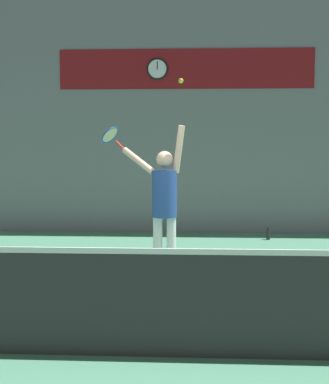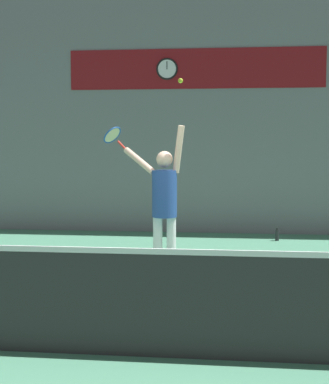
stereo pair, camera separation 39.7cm
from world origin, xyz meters
TOP-DOWN VIEW (x-y plane):
  - ground_plane at (0.00, 0.00)m, footprint 18.00×18.00m
  - back_wall at (0.00, 5.22)m, footprint 18.00×0.10m
  - sponsor_banner at (0.00, 5.16)m, footprint 5.15×0.02m
  - scoreboard_clock at (-0.58, 5.14)m, footprint 0.44×0.04m
  - court_net at (0.00, -1.36)m, footprint 6.48×0.07m
  - tennis_player at (-0.25, 1.51)m, footprint 0.94×0.58m
  - tennis_racket at (-1.06, 1.99)m, footprint 0.42×0.38m
  - tennis_ball at (-0.02, 1.43)m, footprint 0.07×0.07m
  - water_bottle at (1.61, 4.40)m, footprint 0.07×0.07m

SIDE VIEW (x-z plane):
  - ground_plane at x=0.00m, z-range 0.00..0.00m
  - water_bottle at x=1.61m, z-range -0.01..0.23m
  - court_net at x=0.00m, z-range -0.03..1.03m
  - tennis_player at x=-0.25m, z-range 0.03..2.12m
  - tennis_racket at x=-1.06m, z-range 1.78..2.13m
  - back_wall at x=0.00m, z-range 0.00..5.00m
  - tennis_ball at x=-0.02m, z-range 2.65..2.72m
  - sponsor_banner at x=0.00m, z-range 2.95..3.75m
  - scoreboard_clock at x=-0.58m, z-range 3.13..3.57m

